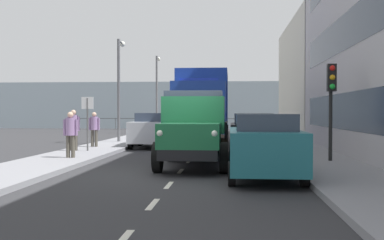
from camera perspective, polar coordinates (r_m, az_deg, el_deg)
ground_plane at (r=24.29m, az=1.17°, el=-3.20°), size 80.00×80.00×0.00m
sidewalk_left at (r=24.44m, az=11.89°, el=-3.02°), size 2.46×45.42×0.15m
sidewalk_right at (r=24.98m, az=-9.32°, el=-2.93°), size 2.46×45.42×0.15m
road_centreline_markings at (r=24.44m, az=1.19°, el=-3.17°), size 0.12×42.36×0.01m
building_far_block at (r=35.80m, az=16.66°, el=4.75°), size 6.22×14.88×8.31m
sea_horizon at (r=49.92m, az=2.97°, el=1.81°), size 80.00×0.80×5.00m
seawall_railing at (r=46.32m, az=2.84°, el=-0.08°), size 28.08×0.08×1.20m
truck_vintage_green at (r=14.93m, az=0.24°, el=-1.29°), size 2.17×5.64×2.43m
lorry_cargo_blue at (r=24.15m, az=1.34°, el=1.70°), size 2.58×8.20×3.87m
car_teal_kerbside_near at (r=12.61m, az=8.72°, el=-3.00°), size 1.88×4.50×1.72m
car_black_kerbside_1 at (r=19.00m, az=7.36°, el=-1.67°), size 1.84×4.03×1.72m
car_silver_oppositeside_0 at (r=23.47m, az=-4.78°, el=-1.17°), size 1.89×3.95×1.72m
pedestrian_couple_b at (r=17.21m, az=-14.53°, el=-1.27°), size 0.53×0.34×1.63m
pedestrian_with_bag at (r=20.34m, az=-14.16°, el=-0.78°), size 0.53×0.34×1.71m
pedestrian_in_dark_coat at (r=22.38m, az=-11.78°, el=-0.77°), size 0.53×0.34×1.62m
traffic_light_near at (r=16.16m, az=16.55°, el=3.43°), size 0.28×0.41×3.20m
lamp_post_promenade at (r=26.44m, az=-8.80°, el=4.87°), size 0.32×1.14×5.65m
lamp_post_far at (r=38.16m, az=-4.26°, el=4.07°), size 0.32×1.14×6.15m
street_sign at (r=20.08m, az=-12.56°, el=0.70°), size 0.50×0.07×2.25m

